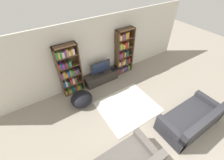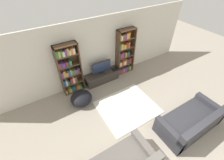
% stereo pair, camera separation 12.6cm
% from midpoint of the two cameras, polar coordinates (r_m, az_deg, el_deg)
% --- Properties ---
extents(wall_back, '(8.80, 0.06, 2.60)m').
position_cam_midpoint_polar(wall_back, '(5.93, -5.40, 10.67)').
color(wall_back, silver).
rests_on(wall_back, ground_plane).
extents(bookshelf_left, '(0.80, 0.30, 2.01)m').
position_cam_midpoint_polar(bookshelf_left, '(5.63, -15.35, 3.54)').
color(bookshelf_left, '#513823').
rests_on(bookshelf_left, ground_plane).
extents(bookshelf_right, '(0.80, 0.30, 2.01)m').
position_cam_midpoint_polar(bookshelf_right, '(6.51, 5.25, 10.12)').
color(bookshelf_right, '#513823').
rests_on(bookshelf_right, ground_plane).
extents(tv_stand, '(1.49, 0.46, 0.43)m').
position_cam_midpoint_polar(tv_stand, '(6.34, -3.28, 1.13)').
color(tv_stand, '#332D28').
rests_on(tv_stand, ground_plane).
extents(television, '(0.84, 0.16, 0.55)m').
position_cam_midpoint_polar(television, '(6.04, -3.49, 4.87)').
color(television, black).
rests_on(television, tv_stand).
extents(laptop, '(0.33, 0.24, 0.03)m').
position_cam_midpoint_polar(laptop, '(6.40, 1.89, 4.18)').
color(laptop, '#28282D').
rests_on(laptop, tv_stand).
extents(area_rug, '(1.96, 1.69, 0.02)m').
position_cam_midpoint_polar(area_rug, '(5.49, 6.46, -10.19)').
color(area_rug, beige).
rests_on(area_rug, ground_plane).
extents(couch_right_sofa, '(2.04, 0.99, 0.85)m').
position_cam_midpoint_polar(couch_right_sofa, '(5.36, 28.35, -13.93)').
color(couch_right_sofa, '#2D2D33').
rests_on(couch_right_sofa, ground_plane).
extents(beanbag_ottoman, '(0.77, 0.77, 0.47)m').
position_cam_midpoint_polar(beanbag_ottoman, '(5.53, -10.95, -6.82)').
color(beanbag_ottoman, black).
rests_on(beanbag_ottoman, ground_plane).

